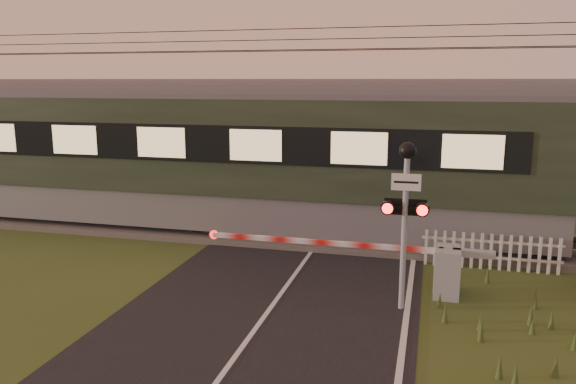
# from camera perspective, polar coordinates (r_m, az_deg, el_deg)

# --- Properties ---
(ground) EXTENTS (160.00, 160.00, 0.00)m
(ground) POSITION_cam_1_polar(r_m,az_deg,el_deg) (11.15, -3.04, -13.43)
(ground) COLOR #384A1C
(ground) RESTS_ON ground
(road) EXTENTS (6.00, 140.00, 0.03)m
(road) POSITION_cam_1_polar(r_m,az_deg,el_deg) (10.94, -3.33, -13.89)
(road) COLOR black
(road) RESTS_ON ground
(track_bed) EXTENTS (140.00, 3.40, 0.39)m
(track_bed) POSITION_cam_1_polar(r_m,az_deg,el_deg) (17.06, 3.55, -4.34)
(track_bed) COLOR #47423D
(track_bed) RESTS_ON ground
(overhead_wires) EXTENTS (120.00, 0.62, 0.62)m
(overhead_wires) POSITION_cam_1_polar(r_m,az_deg,el_deg) (16.47, 3.80, 14.99)
(overhead_wires) COLOR black
(overhead_wires) RESTS_ON ground
(boom_gate) EXTENTS (6.53, 0.83, 1.11)m
(boom_gate) POSITION_cam_1_polar(r_m,az_deg,el_deg) (12.86, 14.51, -7.45)
(boom_gate) COLOR gray
(boom_gate) RESTS_ON ground
(crossing_signal) EXTENTS (0.88, 0.36, 3.48)m
(crossing_signal) POSITION_cam_1_polar(r_m,az_deg,el_deg) (11.40, 11.87, -0.43)
(crossing_signal) COLOR gray
(crossing_signal) RESTS_ON ground
(picket_fence) EXTENTS (3.37, 0.08, 0.92)m
(picket_fence) POSITION_cam_1_polar(r_m,az_deg,el_deg) (14.93, 19.92, -5.71)
(picket_fence) COLOR silver
(picket_fence) RESTS_ON ground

